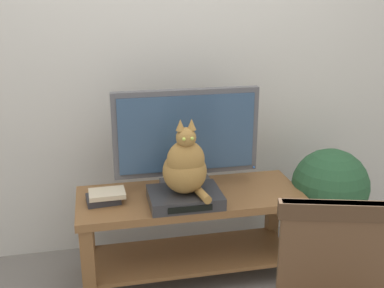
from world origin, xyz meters
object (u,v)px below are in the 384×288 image
(tv, at_px, (186,137))
(potted_plant, at_px, (329,193))
(media_box, at_px, (185,197))
(book_stack, at_px, (105,197))
(tv_stand, at_px, (190,220))
(cat, at_px, (185,166))

(tv, height_order, potted_plant, tv)
(media_box, height_order, potted_plant, potted_plant)
(media_box, bearing_deg, book_stack, 167.26)
(potted_plant, bearing_deg, tv_stand, 177.97)
(tv_stand, xyz_separation_m, potted_plant, (0.85, -0.03, 0.10))
(cat, xyz_separation_m, potted_plant, (0.90, 0.09, -0.28))
(tv_stand, relative_size, book_stack, 5.90)
(tv, distance_m, potted_plant, 0.94)
(tv, height_order, book_stack, tv)
(tv_stand, bearing_deg, potted_plant, -2.03)
(tv_stand, distance_m, media_box, 0.23)
(tv, xyz_separation_m, media_box, (-0.05, -0.21, -0.28))
(media_box, relative_size, potted_plant, 0.52)
(book_stack, relative_size, potted_plant, 0.29)
(tv, xyz_separation_m, cat, (-0.05, -0.22, -0.09))
(cat, height_order, potted_plant, cat)
(cat, bearing_deg, tv_stand, 66.72)
(media_box, bearing_deg, cat, -84.50)
(media_box, xyz_separation_m, potted_plant, (0.90, 0.07, -0.09))
(media_box, bearing_deg, potted_plant, 4.68)
(potted_plant, bearing_deg, book_stack, 179.04)
(tv_stand, height_order, book_stack, book_stack)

